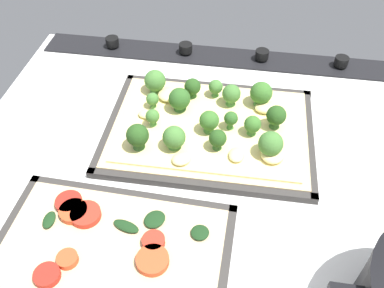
% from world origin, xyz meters
% --- Properties ---
extents(ground_plane, '(0.80, 0.71, 0.03)m').
position_xyz_m(ground_plane, '(0.00, 0.00, -0.01)').
color(ground_plane, white).
extents(stove_control_panel, '(0.77, 0.07, 0.03)m').
position_xyz_m(stove_control_panel, '(-0.00, -0.32, 0.01)').
color(stove_control_panel, black).
rests_on(stove_control_panel, ground_plane).
extents(baking_tray_front, '(0.36, 0.26, 0.01)m').
position_xyz_m(baking_tray_front, '(0.00, -0.09, 0.00)').
color(baking_tray_front, '#33302D').
rests_on(baking_tray_front, ground_plane).
extents(broccoli_pizza, '(0.33, 0.24, 0.06)m').
position_xyz_m(broccoli_pizza, '(0.00, -0.09, 0.02)').
color(broccoli_pizza, '#D3B77F').
rests_on(broccoli_pizza, baking_tray_front).
extents(baking_tray_back, '(0.32, 0.25, 0.01)m').
position_xyz_m(baking_tray_back, '(0.10, 0.19, 0.00)').
color(baking_tray_back, '#33302D').
rests_on(baking_tray_back, ground_plane).
extents(veggie_pizza_back, '(0.30, 0.23, 0.02)m').
position_xyz_m(veggie_pizza_back, '(0.10, 0.18, 0.01)').
color(veggie_pizza_back, '#CCB182').
rests_on(veggie_pizza_back, baking_tray_back).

